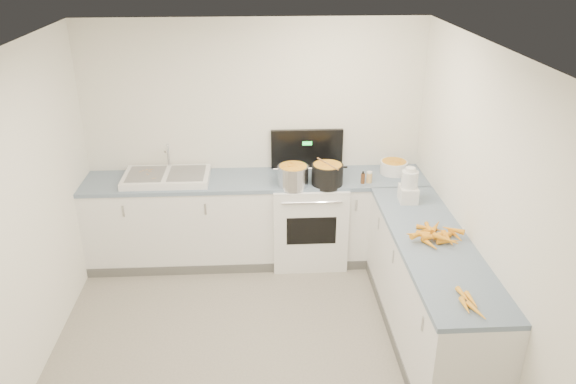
{
  "coord_description": "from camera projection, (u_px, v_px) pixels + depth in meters",
  "views": [
    {
      "loc": [
        0.04,
        -3.6,
        3.19
      ],
      "look_at": [
        0.3,
        1.1,
        1.05
      ],
      "focal_mm": 35.0,
      "sensor_mm": 36.0,
      "label": 1
    }
  ],
  "objects": [
    {
      "name": "counter_right",
      "position": [
        429.0,
        290.0,
        4.75
      ],
      "size": [
        0.62,
        2.2,
        0.94
      ],
      "color": "white",
      "rests_on": "ground"
    },
    {
      "name": "food_processor",
      "position": [
        409.0,
        187.0,
        5.19
      ],
      "size": [
        0.18,
        0.21,
        0.34
      ],
      "color": "white",
      "rests_on": "counter_right"
    },
    {
      "name": "spice_jar",
      "position": [
        369.0,
        178.0,
        5.63
      ],
      "size": [
        0.06,
        0.06,
        0.1
      ],
      "primitive_type": "cylinder",
      "color": "#E5B266",
      "rests_on": "counter_back"
    },
    {
      "name": "floor",
      "position": [
        259.0,
        365.0,
        4.59
      ],
      "size": [
        3.5,
        4.0,
        0.0
      ],
      "primitive_type": null,
      "color": "gray",
      "rests_on": "ground"
    },
    {
      "name": "stove",
      "position": [
        308.0,
        218.0,
        5.96
      ],
      "size": [
        0.76,
        0.65,
        1.36
      ],
      "color": "white",
      "rests_on": "ground"
    },
    {
      "name": "black_pot",
      "position": [
        327.0,
        175.0,
        5.58
      ],
      "size": [
        0.39,
        0.39,
        0.22
      ],
      "primitive_type": "cylinder",
      "rotation": [
        0.0,
        0.0,
        0.28
      ],
      "color": "black",
      "rests_on": "stove"
    },
    {
      "name": "wooden_spoon",
      "position": [
        328.0,
        164.0,
        5.53
      ],
      "size": [
        0.18,
        0.33,
        0.02
      ],
      "primitive_type": "cylinder",
      "rotation": [
        1.57,
        0.0,
        0.47
      ],
      "color": "#AD7A47",
      "rests_on": "black_pot"
    },
    {
      "name": "mixing_bowl",
      "position": [
        394.0,
        167.0,
        5.85
      ],
      "size": [
        0.34,
        0.34,
        0.13
      ],
      "primitive_type": "cylinder",
      "rotation": [
        0.0,
        0.0,
        0.25
      ],
      "color": "white",
      "rests_on": "counter_back"
    },
    {
      "name": "counter_back",
      "position": [
        257.0,
        219.0,
        5.94
      ],
      "size": [
        3.5,
        0.62,
        0.94
      ],
      "color": "white",
      "rests_on": "ground"
    },
    {
      "name": "ceiling",
      "position": [
        251.0,
        57.0,
        3.56
      ],
      "size": [
        3.5,
        4.0,
        0.0
      ],
      "primitive_type": null,
      "rotation": [
        3.14,
        0.0,
        0.0
      ],
      "color": "white",
      "rests_on": "ground"
    },
    {
      "name": "peelings",
      "position": [
        148.0,
        173.0,
        5.68
      ],
      "size": [
        0.22,
        0.26,
        0.01
      ],
      "color": "tan",
      "rests_on": "sink"
    },
    {
      "name": "peeled_carrots",
      "position": [
        469.0,
        303.0,
        3.75
      ],
      "size": [
        0.12,
        0.36,
        0.04
      ],
      "color": "#FFA526",
      "rests_on": "counter_right"
    },
    {
      "name": "sink",
      "position": [
        167.0,
        177.0,
        5.69
      ],
      "size": [
        0.86,
        0.52,
        0.31
      ],
      "color": "white",
      "rests_on": "counter_back"
    },
    {
      "name": "extract_bottle",
      "position": [
        363.0,
        178.0,
        5.61
      ],
      "size": [
        0.04,
        0.04,
        0.1
      ],
      "primitive_type": "cylinder",
      "color": "#593319",
      "rests_on": "counter_back"
    },
    {
      "name": "steel_pot",
      "position": [
        293.0,
        176.0,
        5.56
      ],
      "size": [
        0.31,
        0.31,
        0.22
      ],
      "primitive_type": "cylinder",
      "rotation": [
        0.0,
        0.0,
        -0.0
      ],
      "color": "silver",
      "rests_on": "stove"
    },
    {
      "name": "wall_back",
      "position": [
        255.0,
        140.0,
        5.89
      ],
      "size": [
        3.5,
        0.0,
        2.5
      ],
      "primitive_type": null,
      "rotation": [
        1.57,
        0.0,
        0.0
      ],
      "color": "white",
      "rests_on": "ground"
    },
    {
      "name": "wall_left",
      "position": [
        9.0,
        237.0,
        3.99
      ],
      "size": [
        0.0,
        4.0,
        2.5
      ],
      "primitive_type": null,
      "rotation": [
        1.57,
        0.0,
        1.57
      ],
      "color": "white",
      "rests_on": "ground"
    },
    {
      "name": "wall_right",
      "position": [
        491.0,
        224.0,
        4.17
      ],
      "size": [
        0.0,
        4.0,
        2.5
      ],
      "primitive_type": null,
      "rotation": [
        1.57,
        0.0,
        -1.57
      ],
      "color": "white",
      "rests_on": "ground"
    },
    {
      "name": "carrot_pile",
      "position": [
        436.0,
        235.0,
        4.57
      ],
      "size": [
        0.49,
        0.46,
        0.09
      ],
      "color": "#FFA11F",
      "rests_on": "counter_right"
    }
  ]
}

